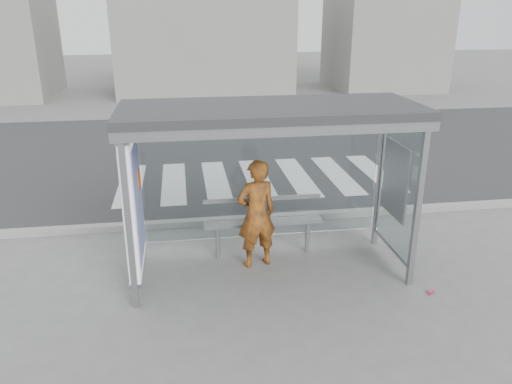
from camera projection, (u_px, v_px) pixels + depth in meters
ground at (269, 271)px, 7.86m from camera, size 80.00×80.00×0.00m
road at (227, 152)px, 14.34m from camera, size 30.00×10.00×0.01m
curb at (252, 219)px, 9.64m from camera, size 30.00×0.18×0.12m
crosswalk at (257, 178)px, 12.10m from camera, size 6.55×3.00×0.00m
bus_shelter at (245, 149)px, 7.17m from camera, size 4.25×1.65×2.62m
building_center at (203, 39)px, 23.67m from camera, size 8.00×5.00×5.00m
building_right at (385, 16)px, 24.60m from camera, size 5.00×5.00×7.00m
person at (256, 214)px, 7.76m from camera, size 0.73×0.57×1.76m
bench at (263, 222)px, 8.19m from camera, size 1.94×0.24×1.00m
soda_can at (431, 292)px, 7.23m from camera, size 0.12×0.11×0.06m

